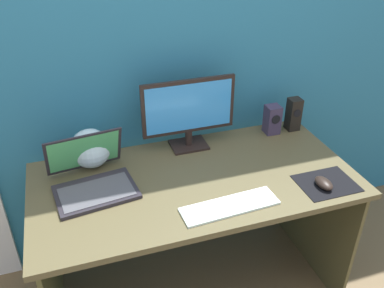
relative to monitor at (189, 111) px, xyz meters
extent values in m
plane|color=brown|center=(-0.06, -0.27, -0.91)|extent=(8.00, 8.00, 0.00)
cube|color=#276C8A|center=(-0.06, 0.18, 0.34)|extent=(6.00, 0.04, 2.50)
cube|color=brown|center=(-0.06, -0.27, -0.21)|extent=(1.44, 0.72, 0.03)
cube|color=#4E4D28|center=(-0.74, -0.27, -0.57)|extent=(0.02, 0.68, 0.69)
cube|color=brown|center=(0.62, -0.27, -0.57)|extent=(0.02, 0.68, 0.69)
cube|color=black|center=(0.00, 0.00, -0.19)|extent=(0.18, 0.14, 0.01)
cylinder|color=black|center=(0.00, 0.00, -0.15)|extent=(0.04, 0.04, 0.07)
cube|color=black|center=(0.00, 0.00, 0.03)|extent=(0.46, 0.02, 0.27)
cube|color=#338CD8|center=(0.00, -0.01, 0.03)|extent=(0.43, 0.00, 0.24)
cube|color=black|center=(0.59, 0.00, -0.11)|extent=(0.07, 0.06, 0.18)
cylinder|color=black|center=(0.59, -0.04, -0.08)|extent=(0.04, 0.00, 0.04)
cube|color=#362D43|center=(0.46, 0.00, -0.12)|extent=(0.07, 0.07, 0.15)
cylinder|color=black|center=(0.46, -0.04, -0.10)|extent=(0.05, 0.00, 0.05)
cube|color=#252127|center=(-0.49, -0.25, -0.19)|extent=(0.36, 0.27, 0.02)
cube|color=#47474C|center=(-0.49, -0.26, -0.18)|extent=(0.32, 0.21, 0.00)
cube|color=#252127|center=(-0.51, -0.09, -0.07)|extent=(0.34, 0.13, 0.21)
cube|color=#4CB266|center=(-0.51, -0.09, -0.07)|extent=(0.31, 0.12, 0.18)
sphere|color=silver|center=(-0.48, -0.02, -0.11)|extent=(0.19, 0.19, 0.19)
cube|color=white|center=(0.01, -0.51, -0.19)|extent=(0.41, 0.14, 0.01)
cube|color=black|center=(0.48, -0.49, -0.19)|extent=(0.25, 0.20, 0.00)
ellipsoid|color=black|center=(0.45, -0.51, -0.17)|extent=(0.06, 0.10, 0.04)
camera|label=1|loc=(-0.54, -1.69, 0.89)|focal=38.55mm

